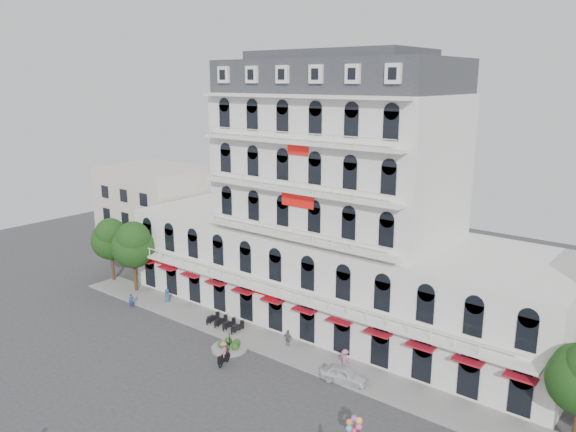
{
  "coord_description": "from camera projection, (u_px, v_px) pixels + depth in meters",
  "views": [
    {
      "loc": [
        29.28,
        -26.34,
        23.21
      ],
      "look_at": [
        0.42,
        10.0,
        11.91
      ],
      "focal_mm": 35.0,
      "sensor_mm": 36.0,
      "label": 1
    }
  ],
  "objects": [
    {
      "name": "ground",
      "position": [
        203.0,
        389.0,
        43.22
      ],
      "size": [
        120.0,
        120.0,
        0.0
      ],
      "primitive_type": "plane",
      "color": "#38383A",
      "rests_on": "ground"
    },
    {
      "name": "sidewalk",
      "position": [
        277.0,
        346.0,
        50.05
      ],
      "size": [
        53.0,
        4.0,
        0.16
      ],
      "primitive_type": "cube",
      "color": "gray",
      "rests_on": "ground"
    },
    {
      "name": "main_building",
      "position": [
        336.0,
        220.0,
        54.56
      ],
      "size": [
        45.0,
        15.0,
        25.8
      ],
      "color": "silver",
      "rests_on": "ground"
    },
    {
      "name": "flank_building_west",
      "position": [
        157.0,
        212.0,
        75.15
      ],
      "size": [
        14.0,
        10.0,
        12.0
      ],
      "primitive_type": "cube",
      "color": "beige",
      "rests_on": "ground"
    },
    {
      "name": "traffic_island",
      "position": [
        230.0,
        347.0,
        49.54
      ],
      "size": [
        3.2,
        3.2,
        1.6
      ],
      "color": "gray",
      "rests_on": "ground"
    },
    {
      "name": "parked_scooter_row",
      "position": [
        225.0,
        328.0,
        53.75
      ],
      "size": [
        4.4,
        1.8,
        1.1
      ],
      "primitive_type": null,
      "color": "black",
      "rests_on": "ground"
    },
    {
      "name": "tree_west_outer",
      "position": [
        111.0,
        237.0,
        65.23
      ],
      "size": [
        4.5,
        4.48,
        7.76
      ],
      "color": "#382314",
      "rests_on": "ground"
    },
    {
      "name": "tree_west_inner",
      "position": [
        133.0,
        243.0,
        61.75
      ],
      "size": [
        4.76,
        4.76,
        8.25
      ],
      "color": "#382314",
      "rests_on": "ground"
    },
    {
      "name": "parked_car",
      "position": [
        345.0,
        375.0,
        44.05
      ],
      "size": [
        4.06,
        2.18,
        1.31
      ],
      "primitive_type": "imported",
      "rotation": [
        0.0,
        0.0,
        1.74
      ],
      "color": "silver",
      "rests_on": "ground"
    },
    {
      "name": "rider_center",
      "position": [
        224.0,
        353.0,
        46.69
      ],
      "size": [
        0.85,
        1.68,
        2.1
      ],
      "rotation": [
        0.0,
        0.0,
        4.96
      ],
      "color": "black",
      "rests_on": "ground"
    },
    {
      "name": "pedestrian_left",
      "position": [
        167.0,
        296.0,
        59.7
      ],
      "size": [
        0.87,
        0.67,
        1.59
      ],
      "primitive_type": "imported",
      "rotation": [
        0.0,
        0.0,
        -0.23
      ],
      "color": "#274F77",
      "rests_on": "ground"
    },
    {
      "name": "pedestrian_mid",
      "position": [
        288.0,
        339.0,
        49.75
      ],
      "size": [
        1.01,
        0.48,
        1.68
      ],
      "primitive_type": "imported",
      "rotation": [
        0.0,
        0.0,
        3.21
      ],
      "color": "#5A5961",
      "rests_on": "ground"
    },
    {
      "name": "pedestrian_right",
      "position": [
        345.0,
        359.0,
        46.13
      ],
      "size": [
        1.15,
        0.72,
        1.7
      ],
      "primitive_type": "imported",
      "rotation": [
        0.0,
        0.0,
        3.06
      ],
      "color": "#BE649A",
      "rests_on": "ground"
    },
    {
      "name": "pedestrian_far",
      "position": [
        131.0,
        301.0,
        58.5
      ],
      "size": [
        0.63,
        0.65,
        1.51
      ],
      "primitive_type": "imported",
      "rotation": [
        0.0,
        0.0,
        0.85
      ],
      "color": "navy",
      "rests_on": "ground"
    }
  ]
}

